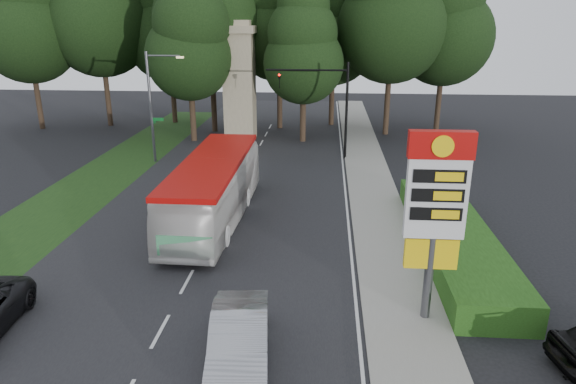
# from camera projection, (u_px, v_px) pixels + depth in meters

# --- Properties ---
(ground) EXTENTS (120.00, 120.00, 0.00)m
(ground) POSITION_uv_depth(u_px,v_px,m) (156.00, 340.00, 17.16)
(ground) COLOR black
(ground) RESTS_ON ground
(road_surface) EXTENTS (14.00, 80.00, 0.02)m
(road_surface) POSITION_uv_depth(u_px,v_px,m) (225.00, 212.00, 28.48)
(road_surface) COLOR black
(road_surface) RESTS_ON ground
(sidewalk_right) EXTENTS (3.00, 80.00, 0.12)m
(sidewalk_right) POSITION_uv_depth(u_px,v_px,m) (379.00, 215.00, 27.86)
(sidewalk_right) COLOR gray
(sidewalk_right) RESTS_ON ground
(grass_verge_left) EXTENTS (5.00, 50.00, 0.02)m
(grass_verge_left) POSITION_uv_depth(u_px,v_px,m) (103.00, 176.00, 34.82)
(grass_verge_left) COLOR #193814
(grass_verge_left) RESTS_ON ground
(hedge) EXTENTS (3.00, 14.00, 1.20)m
(hedge) POSITION_uv_depth(u_px,v_px,m) (453.00, 237.00, 23.69)
(hedge) COLOR #204612
(hedge) RESTS_ON ground
(gas_station_pylon) EXTENTS (2.10, 0.45, 6.85)m
(gas_station_pylon) POSITION_uv_depth(u_px,v_px,m) (436.00, 202.00, 16.95)
(gas_station_pylon) COLOR #59595E
(gas_station_pylon) RESTS_ON ground
(traffic_signal_mast) EXTENTS (6.10, 0.35, 7.20)m
(traffic_signal_mast) POSITION_uv_depth(u_px,v_px,m) (329.00, 97.00, 37.89)
(traffic_signal_mast) COLOR black
(traffic_signal_mast) RESTS_ON ground
(streetlight_signs) EXTENTS (2.75, 0.98, 8.00)m
(streetlight_signs) POSITION_uv_depth(u_px,v_px,m) (153.00, 102.00, 36.99)
(streetlight_signs) COLOR #59595E
(streetlight_signs) RESTS_ON ground
(monument) EXTENTS (3.00, 3.00, 10.05)m
(monument) POSITION_uv_depth(u_px,v_px,m) (239.00, 81.00, 43.96)
(monument) COLOR gray
(monument) RESTS_ON ground
(tree_far_west) EXTENTS (8.96, 8.96, 17.60)m
(tree_far_west) POSITION_uv_depth(u_px,v_px,m) (25.00, 12.00, 46.42)
(tree_far_west) COLOR #2D2116
(tree_far_west) RESTS_ON ground
(tree_west_mid) EXTENTS (9.80, 9.80, 19.25)m
(tree_west_mid) POSITION_uv_depth(u_px,v_px,m) (97.00, 1.00, 47.56)
(tree_west_mid) COLOR #2D2116
(tree_west_mid) RESTS_ON ground
(tree_west_near) EXTENTS (8.40, 8.40, 16.50)m
(tree_west_near) POSITION_uv_depth(u_px,v_px,m) (168.00, 20.00, 49.56)
(tree_west_near) COLOR #2D2116
(tree_west_near) RESTS_ON ground
(tree_center_right) EXTENTS (9.24, 9.24, 18.15)m
(tree_center_right) POSITION_uv_depth(u_px,v_px,m) (279.00, 8.00, 46.56)
(tree_center_right) COLOR #2D2116
(tree_center_right) RESTS_ON ground
(tree_east_near) EXTENTS (8.12, 8.12, 15.95)m
(tree_east_near) POSITION_uv_depth(u_px,v_px,m) (334.00, 24.00, 48.52)
(tree_east_near) COLOR #2D2116
(tree_east_near) RESTS_ON ground
(tree_east_mid) EXTENTS (9.52, 9.52, 18.70)m
(tree_east_mid) POSITION_uv_depth(u_px,v_px,m) (393.00, 4.00, 43.85)
(tree_east_mid) COLOR #2D2116
(tree_east_mid) RESTS_ON ground
(tree_far_east) EXTENTS (8.68, 8.68, 17.05)m
(tree_far_east) POSITION_uv_depth(u_px,v_px,m) (447.00, 16.00, 45.71)
(tree_far_east) COLOR #2D2116
(tree_far_east) RESTS_ON ground
(tree_monument_left) EXTENTS (7.28, 7.28, 14.30)m
(tree_monument_left) POSITION_uv_depth(u_px,v_px,m) (188.00, 37.00, 42.15)
(tree_monument_left) COLOR #2D2116
(tree_monument_left) RESTS_ON ground
(tree_monument_right) EXTENTS (6.72, 6.72, 13.20)m
(tree_monument_right) POSITION_uv_depth(u_px,v_px,m) (304.00, 46.00, 42.16)
(tree_monument_right) COLOR #2D2116
(tree_monument_right) RESTS_ON ground
(transit_bus) EXTENTS (3.16, 12.11, 3.35)m
(transit_bus) POSITION_uv_depth(u_px,v_px,m) (214.00, 190.00, 26.78)
(transit_bus) COLOR silver
(transit_bus) RESTS_ON ground
(sedan_silver) EXTENTS (2.33, 5.22, 1.66)m
(sedan_silver) POSITION_uv_depth(u_px,v_px,m) (239.00, 341.00, 15.73)
(sedan_silver) COLOR #96989D
(sedan_silver) RESTS_ON ground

